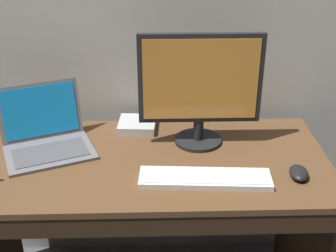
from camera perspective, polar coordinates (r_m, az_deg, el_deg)
The scene contains 6 objects.
desk at distance 1.93m, azimuth -2.57°, elevation -11.29°, with size 1.41×0.67×0.78m.
laptop_space_gray at distance 1.89m, azimuth -14.84°, elevation -1.43°, with size 0.42×0.39×0.24m.
external_monitor at distance 1.79m, azimuth 4.00°, elevation 4.77°, with size 0.48×0.19×0.46m.
wired_keyboard at distance 1.65m, azimuth 4.61°, elevation -6.47°, with size 0.48×0.15×0.02m.
computer_mouse at distance 1.73m, azimuth 15.91°, elevation -5.61°, with size 0.07×0.10×0.03m, color black.
external_drive_box at distance 2.00m, azimuth -3.84°, elevation 0.15°, with size 0.16×0.15×0.04m, color silver.
Camera 1 is at (0.04, -1.53, 1.69)m, focal length 49.16 mm.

